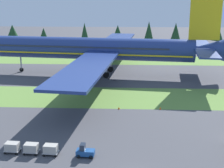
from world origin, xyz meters
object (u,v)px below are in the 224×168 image
(cargo_dolly_second, at_px, (31,148))
(taxiway_marker_0, at_px, (160,108))
(taxiway_marker_1, at_px, (119,108))
(cargo_dolly_lead, at_px, (51,149))
(cargo_dolly_third, at_px, (12,147))
(airliner, at_px, (101,49))
(baggage_tug, at_px, (85,152))

(cargo_dolly_second, relative_size, taxiway_marker_0, 4.28)
(taxiway_marker_1, bearing_deg, cargo_dolly_lead, -115.04)
(cargo_dolly_lead, relative_size, taxiway_marker_1, 4.91)
(taxiway_marker_0, bearing_deg, cargo_dolly_third, -139.93)
(cargo_dolly_lead, height_order, cargo_dolly_second, same)
(cargo_dolly_lead, bearing_deg, taxiway_marker_0, 143.00)
(cargo_dolly_lead, distance_m, cargo_dolly_third, 5.80)
(cargo_dolly_third, distance_m, taxiway_marker_1, 24.65)
(airliner, distance_m, cargo_dolly_third, 50.03)
(cargo_dolly_second, bearing_deg, cargo_dolly_lead, 90.00)
(cargo_dolly_second, bearing_deg, cargo_dolly_third, -90.00)
(cargo_dolly_lead, height_order, cargo_dolly_third, same)
(taxiway_marker_1, bearing_deg, baggage_tug, -101.95)
(taxiway_marker_1, bearing_deg, taxiway_marker_0, 1.90)
(cargo_dolly_second, relative_size, taxiway_marker_1, 4.91)
(cargo_dolly_third, distance_m, taxiway_marker_0, 30.71)
(cargo_dolly_lead, bearing_deg, baggage_tug, 90.00)
(cargo_dolly_third, bearing_deg, taxiway_marker_1, 146.50)
(cargo_dolly_second, distance_m, cargo_dolly_third, 2.90)
(taxiway_marker_0, bearing_deg, cargo_dolly_second, -135.88)
(airliner, bearing_deg, cargo_dolly_second, 179.09)
(taxiway_marker_0, bearing_deg, airliner, 116.19)
(taxiway_marker_1, bearing_deg, airliner, 101.29)
(airliner, xyz_separation_m, taxiway_marker_0, (14.24, -28.95, -7.33))
(taxiway_marker_0, bearing_deg, cargo_dolly_lead, -131.25)
(cargo_dolly_second, bearing_deg, taxiway_marker_1, 152.49)
(baggage_tug, bearing_deg, airliner, -173.96)
(baggage_tug, bearing_deg, taxiway_marker_0, 152.56)
(airliner, relative_size, taxiway_marker_0, 153.69)
(taxiway_marker_0, bearing_deg, taxiway_marker_1, -178.10)
(baggage_tug, relative_size, cargo_dolly_lead, 1.17)
(airliner, distance_m, cargo_dolly_lead, 49.72)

